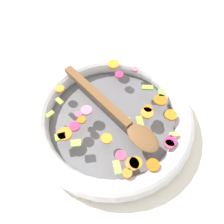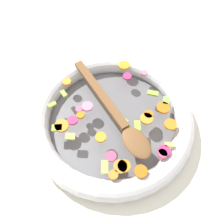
# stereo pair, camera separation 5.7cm
# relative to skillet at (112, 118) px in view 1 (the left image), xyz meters

# --- Properties ---
(ground_plane) EXTENTS (4.00, 4.00, 0.00)m
(ground_plane) POSITION_rel_skillet_xyz_m (0.00, 0.00, -0.02)
(ground_plane) COLOR silver
(skillet) EXTENTS (0.44, 0.44, 0.05)m
(skillet) POSITION_rel_skillet_xyz_m (0.00, 0.00, 0.00)
(skillet) COLOR slate
(skillet) RESTS_ON ground_plane
(chopped_vegetables) EXTENTS (0.34, 0.35, 0.01)m
(chopped_vegetables) POSITION_rel_skillet_xyz_m (-0.03, 0.02, 0.03)
(chopped_vegetables) COLOR orange
(chopped_vegetables) RESTS_ON skillet
(wooden_spoon) EXTENTS (0.30, 0.24, 0.01)m
(wooden_spoon) POSITION_rel_skillet_xyz_m (-0.01, 0.01, 0.04)
(wooden_spoon) COLOR brown
(wooden_spoon) RESTS_ON chopped_vegetables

